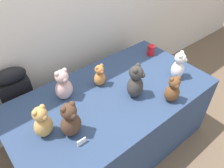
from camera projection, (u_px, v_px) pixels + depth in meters
The scene contains 13 objects.
ground_plane at pixel (128, 158), 2.20m from camera, with size 10.00×10.00×0.00m, color brown.
wall_back at pixel (60, 3), 1.94m from camera, with size 7.00×0.08×2.60m, color silver.
display_table at pixel (112, 121), 2.12m from camera, with size 1.82×0.98×0.71m, color navy.
instrument_case at pixel (22, 107), 2.11m from camera, with size 0.29×0.14×0.93m.
teddy_bear_snow at pixel (178, 66), 2.00m from camera, with size 0.18×0.17×0.27m.
teddy_bear_honey at pixel (43, 122), 1.49m from camera, with size 0.17×0.15×0.27m.
teddy_bear_charcoal at pixel (136, 82), 1.79m from camera, with size 0.21×0.20×0.31m.
teddy_bear_ginger at pixel (100, 76), 1.93m from camera, with size 0.12×0.10×0.22m.
teddy_bear_chestnut at pixel (173, 90), 1.76m from camera, with size 0.16×0.15×0.25m.
teddy_bear_cocoa at pixel (70, 121), 1.49m from camera, with size 0.16×0.14×0.30m.
teddy_bear_blush at pixel (63, 85), 1.78m from camera, with size 0.16×0.14×0.29m.
party_cup_red at pixel (151, 50), 2.34m from camera, with size 0.08×0.08×0.11m, color red.
name_card_front_left at pixel (82, 142), 1.49m from camera, with size 0.07×0.01×0.05m, color white.
Camera 1 is at (-0.87, -0.82, 2.00)m, focal length 34.78 mm.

